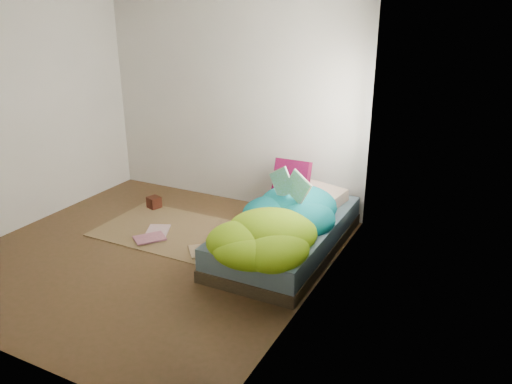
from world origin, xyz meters
TOP-DOWN VIEW (x-y plane):
  - ground at (0.00, 0.00)m, footprint 3.50×3.50m
  - room_walls at (0.01, 0.01)m, footprint 3.54×3.54m
  - bed at (1.22, 0.72)m, footprint 1.00×2.00m
  - duvet at (1.22, 0.50)m, footprint 0.96×1.84m
  - rug at (-0.15, 0.55)m, footprint 1.60×1.10m
  - pillow_floral at (1.31, 1.38)m, footprint 0.67×0.52m
  - pillow_magenta at (0.96, 1.43)m, footprint 0.42×0.14m
  - open_book at (1.21, 0.76)m, footprint 0.44×0.22m
  - wooden_box at (-0.73, 1.01)m, footprint 0.18×0.18m
  - floor_book_a at (-0.35, 0.38)m, footprint 0.36×0.40m
  - floor_book_b at (-0.30, 0.31)m, footprint 0.39×0.40m
  - floor_book_c at (0.37, 0.17)m, footprint 0.36×0.36m

SIDE VIEW (x-z plane):
  - ground at x=0.00m, z-range 0.00..0.00m
  - rug at x=-0.15m, z-range 0.00..0.01m
  - floor_book_c at x=0.37m, z-range 0.01..0.03m
  - floor_book_a at x=-0.35m, z-range 0.01..0.04m
  - floor_book_b at x=-0.30m, z-range 0.01..0.04m
  - wooden_box at x=-0.73m, z-range 0.01..0.15m
  - bed at x=1.22m, z-range 0.00..0.34m
  - pillow_floral at x=1.31m, z-range 0.34..0.47m
  - duvet at x=1.22m, z-range 0.34..0.68m
  - pillow_magenta at x=0.96m, z-range 0.34..0.75m
  - open_book at x=1.21m, z-range 0.68..0.94m
  - room_walls at x=0.01m, z-range 0.32..2.94m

